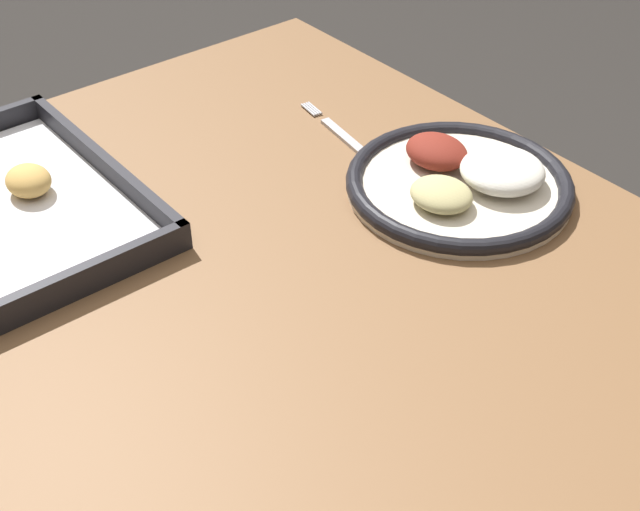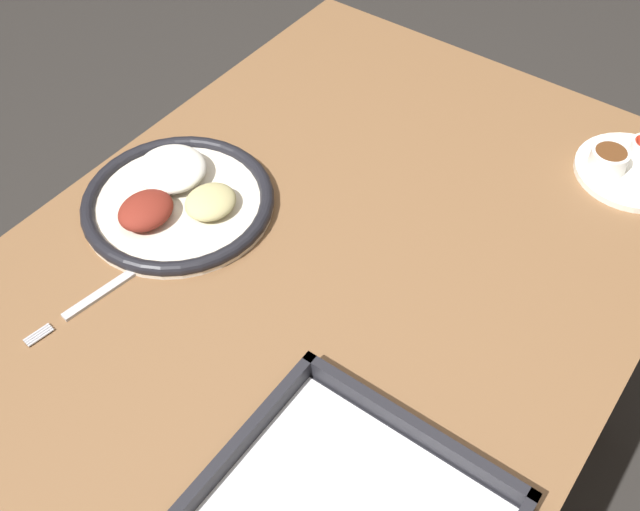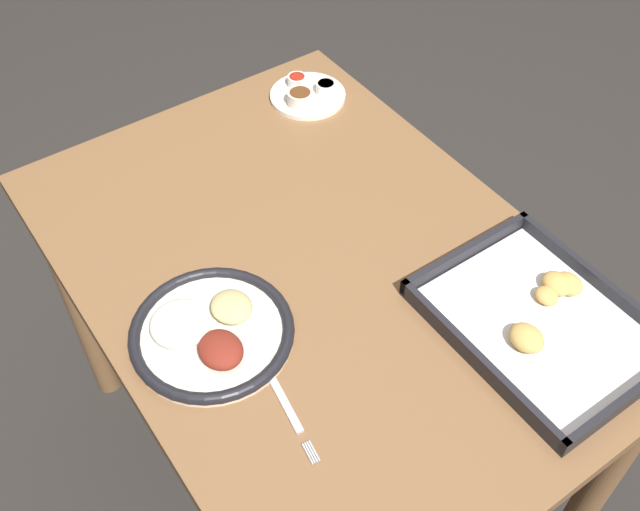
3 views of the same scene
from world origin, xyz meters
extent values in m
cube|color=brown|center=(0.00, 0.00, 0.72)|extent=(1.09, 0.77, 0.03)
cylinder|color=brown|center=(0.50, -0.33, 0.35)|extent=(0.06, 0.06, 0.70)
cylinder|color=beige|center=(0.03, -0.23, 0.74)|extent=(0.26, 0.26, 0.01)
torus|color=black|center=(0.03, -0.23, 0.75)|extent=(0.27, 0.27, 0.02)
ellipsoid|color=silver|center=(0.00, -0.27, 0.76)|extent=(0.10, 0.10, 0.03)
ellipsoid|color=maroon|center=(0.08, -0.24, 0.76)|extent=(0.08, 0.07, 0.03)
ellipsoid|color=tan|center=(0.01, -0.18, 0.76)|extent=(0.07, 0.07, 0.03)
cube|color=#B2B2B7|center=(0.19, -0.20, 0.74)|extent=(0.14, 0.03, 0.00)
cylinder|color=#B2B2B7|center=(0.29, -0.22, 0.74)|extent=(0.04, 0.01, 0.00)
cylinder|color=#B2B2B7|center=(0.29, -0.22, 0.74)|extent=(0.04, 0.01, 0.00)
cylinder|color=#B2B2B7|center=(0.29, -0.21, 0.74)|extent=(0.04, 0.01, 0.00)
cylinder|color=#B2B2B7|center=(0.29, -0.21, 0.74)|extent=(0.04, 0.01, 0.00)
cube|color=black|center=(0.32, 0.08, 0.75)|extent=(0.37, 0.01, 0.03)
cube|color=black|center=(0.14, 0.22, 0.75)|extent=(0.01, 0.29, 0.03)
ellipsoid|color=tan|center=(0.33, 0.17, 0.76)|extent=(0.06, 0.05, 0.03)
camera|label=1|loc=(-0.54, 0.45, 1.33)|focal=50.00mm
camera|label=2|loc=(0.51, 0.37, 1.47)|focal=42.00mm
camera|label=3|loc=(0.71, -0.49, 1.72)|focal=42.00mm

